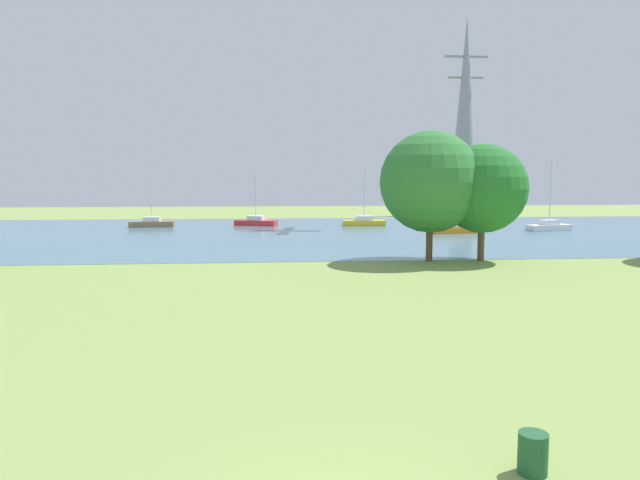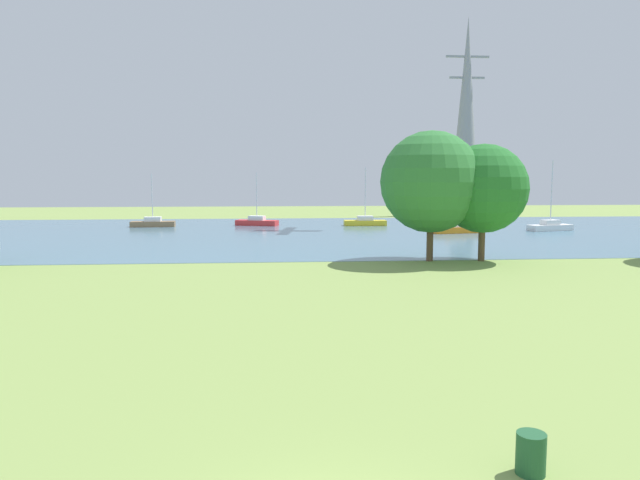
% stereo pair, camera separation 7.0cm
% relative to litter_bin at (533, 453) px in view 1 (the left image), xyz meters
% --- Properties ---
extents(ground_plane, '(160.00, 160.00, 0.00)m').
position_rel_litter_bin_xyz_m(ground_plane, '(-3.98, 19.94, -0.40)').
color(ground_plane, '#7F994C').
extents(litter_bin, '(0.56, 0.56, 0.80)m').
position_rel_litter_bin_xyz_m(litter_bin, '(0.00, 0.00, 0.00)').
color(litter_bin, '#1E512D').
rests_on(litter_bin, ground).
extents(water_surface, '(140.00, 40.00, 0.02)m').
position_rel_litter_bin_xyz_m(water_surface, '(-3.98, 47.94, -0.39)').
color(water_surface, slate).
rests_on(water_surface, ground).
extents(sailboat_red, '(5.03, 2.98, 6.00)m').
position_rel_litter_bin_xyz_m(sailboat_red, '(-6.63, 57.01, 0.05)').
color(sailboat_red, red).
rests_on(sailboat_red, water_surface).
extents(sailboat_brown, '(4.88, 1.76, 5.91)m').
position_rel_litter_bin_xyz_m(sailboat_brown, '(-18.16, 56.21, 0.05)').
color(sailboat_brown, brown).
rests_on(sailboat_brown, water_surface).
extents(sailboat_yellow, '(4.84, 1.65, 6.58)m').
position_rel_litter_bin_xyz_m(sailboat_yellow, '(5.69, 55.85, 0.06)').
color(sailboat_yellow, yellow).
rests_on(sailboat_yellow, water_surface).
extents(sailboat_orange, '(5.00, 2.40, 6.60)m').
position_rel_litter_bin_xyz_m(sailboat_orange, '(13.30, 46.43, 0.06)').
color(sailboat_orange, orange).
rests_on(sailboat_orange, water_surface).
extents(sailboat_white, '(5.02, 2.64, 7.23)m').
position_rel_litter_bin_xyz_m(sailboat_white, '(23.88, 48.19, 0.07)').
color(sailboat_white, white).
rests_on(sailboat_white, water_surface).
extents(tree_east_near, '(6.71, 6.71, 8.62)m').
position_rel_litter_bin_xyz_m(tree_east_near, '(5.58, 27.78, 4.86)').
color(tree_east_near, brown).
rests_on(tree_east_near, ground).
extents(tree_mid_shore, '(5.88, 5.88, 7.76)m').
position_rel_litter_bin_xyz_m(tree_mid_shore, '(9.05, 27.59, 4.41)').
color(tree_mid_shore, brown).
rests_on(tree_mid_shore, ground).
extents(electricity_pylon, '(6.40, 4.40, 28.67)m').
position_rel_litter_bin_xyz_m(electricity_pylon, '(23.68, 75.38, 13.95)').
color(electricity_pylon, gray).
rests_on(electricity_pylon, ground).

